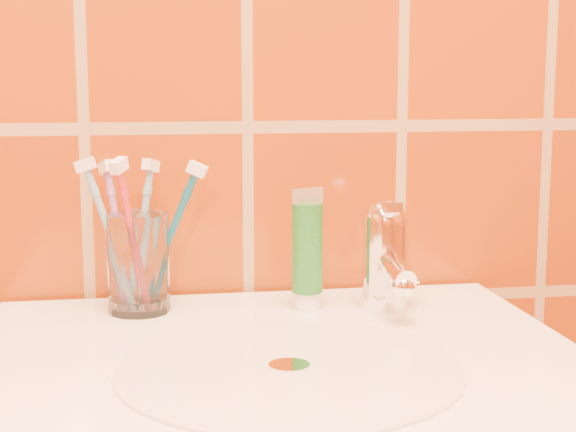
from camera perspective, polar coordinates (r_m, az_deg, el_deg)
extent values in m
cylinder|color=silver|center=(0.77, 0.08, -9.83)|extent=(0.30, 0.30, 0.00)
cylinder|color=white|center=(0.77, 0.08, -9.69)|extent=(0.04, 0.04, 0.00)
cylinder|color=white|center=(0.95, -9.65, -3.02)|extent=(0.07, 0.07, 0.11)
cylinder|color=white|center=(0.96, 1.24, -5.48)|extent=(0.03, 0.03, 0.02)
cylinder|color=#165E1C|center=(0.95, 1.26, -2.07)|extent=(0.03, 0.03, 0.10)
cube|color=beige|center=(0.94, 1.27, 1.32)|extent=(0.04, 0.00, 0.02)
cylinder|color=white|center=(0.96, 6.24, -3.21)|extent=(0.05, 0.05, 0.09)
sphere|color=white|center=(0.95, 6.29, -0.41)|extent=(0.05, 0.05, 0.05)
cylinder|color=white|center=(0.92, 6.89, -3.26)|extent=(0.02, 0.09, 0.03)
cube|color=white|center=(0.94, 6.51, 0.55)|extent=(0.02, 0.06, 0.01)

